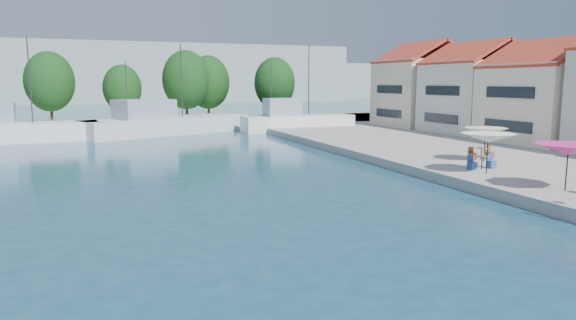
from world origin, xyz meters
name	(u,v)px	position (x,y,z in m)	size (l,w,h in m)	color
quay_right	(558,151)	(22.00, 30.00, 0.30)	(32.00, 92.00, 0.60)	gray
quay_far	(126,125)	(-8.00, 67.00, 0.30)	(90.00, 16.00, 0.60)	gray
hill_west	(19,73)	(-30.00, 160.00, 8.00)	(180.00, 40.00, 16.00)	#8E9B92
hill_east	(245,81)	(40.00, 180.00, 6.00)	(140.00, 40.00, 12.00)	#8E9B92
building_04	(550,89)	(24.00, 33.00, 5.02)	(9.00, 8.80, 9.20)	#F0E4C0
building_05	(475,86)	(24.00, 42.00, 5.26)	(8.40, 8.80, 9.70)	silver
building_06	(422,83)	(24.00, 51.00, 5.50)	(9.00, 8.80, 10.20)	beige
trawler_02	(12,131)	(-18.99, 54.62, 1.07)	(14.65, 4.58, 10.20)	white
trawler_03	(164,124)	(-4.59, 57.31, 1.07)	(19.25, 12.11, 10.20)	silver
trawler_04	(295,122)	(10.02, 55.39, 1.07)	(13.03, 3.44, 10.20)	silver
tree_04	(49,82)	(-16.58, 70.71, 5.67)	(5.93, 5.93, 8.78)	#3F2B19
tree_05	(122,88)	(-8.02, 71.18, 4.80)	(4.92, 4.92, 7.28)	#3F2B19
tree_06	(186,80)	(-0.09, 69.03, 5.89)	(6.19, 6.19, 9.17)	#3F2B19
tree_07	(208,82)	(3.20, 70.62, 5.58)	(5.83, 5.83, 8.63)	#3F2B19
tree_08	(275,83)	(12.12, 68.54, 5.47)	(5.70, 5.70, 8.43)	#3F2B19
umbrella_pink	(568,149)	(8.68, 17.81, 2.53)	(3.12, 3.12, 2.18)	black
umbrella_white	(488,138)	(8.42, 22.69, 2.59)	(3.05, 3.05, 2.24)	black
umbrella_cream	(485,132)	(11.34, 26.19, 2.52)	(2.74, 2.74, 2.17)	black
cafe_table_02	(482,164)	(9.22, 23.97, 0.89)	(1.82, 0.70, 0.76)	black
cafe_table_03	(481,155)	(11.84, 27.00, 0.89)	(1.82, 0.70, 0.76)	black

